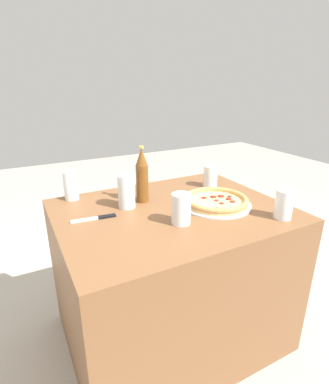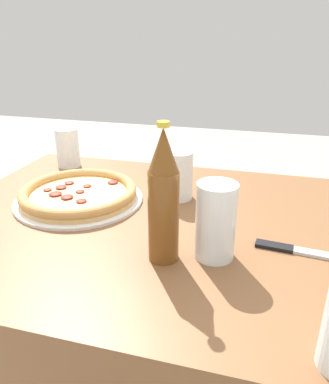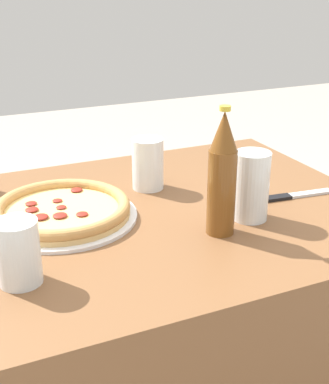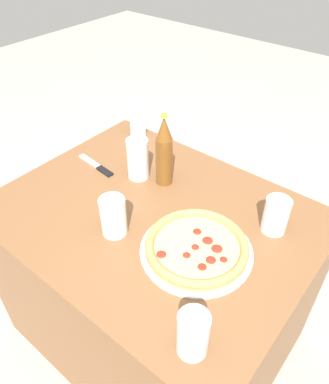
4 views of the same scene
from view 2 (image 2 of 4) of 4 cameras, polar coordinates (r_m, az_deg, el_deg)
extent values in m
cube|color=brown|center=(1.12, -2.14, -20.87)|extent=(1.04, 0.81, 0.73)
cylinder|color=silver|center=(1.02, -12.84, -1.15)|extent=(0.34, 0.34, 0.01)
cylinder|color=tan|center=(1.02, -12.89, -0.64)|extent=(0.30, 0.30, 0.01)
cylinder|color=#E5C170|center=(1.02, -12.93, -0.25)|extent=(0.27, 0.27, 0.00)
torus|color=tan|center=(1.02, -12.96, 0.09)|extent=(0.31, 0.31, 0.03)
ellipsoid|color=maroon|center=(1.06, -15.49, 0.74)|extent=(0.03, 0.03, 0.01)
ellipsoid|color=maroon|center=(1.02, -12.76, 0.10)|extent=(0.02, 0.02, 0.01)
ellipsoid|color=maroon|center=(0.97, -12.43, -1.21)|extent=(0.03, 0.03, 0.01)
ellipsoid|color=maroon|center=(1.05, -11.70, 0.92)|extent=(0.02, 0.02, 0.01)
ellipsoid|color=maroon|center=(1.09, -14.32, 1.38)|extent=(0.03, 0.03, 0.01)
ellipsoid|color=maroon|center=(1.02, -16.30, -0.26)|extent=(0.03, 0.03, 0.01)
ellipsoid|color=maroon|center=(1.06, -17.40, 0.34)|extent=(0.02, 0.02, 0.00)
ellipsoid|color=maroon|center=(1.07, -7.88, 1.51)|extent=(0.03, 0.03, 0.01)
ellipsoid|color=maroon|center=(0.99, -14.64, -0.73)|extent=(0.03, 0.03, 0.01)
cylinder|color=white|center=(0.73, 7.80, -4.43)|extent=(0.08, 0.08, 0.16)
cylinder|color=maroon|center=(0.74, 7.73, -5.68)|extent=(0.07, 0.07, 0.11)
cylinder|color=white|center=(1.29, -14.54, 6.56)|extent=(0.07, 0.07, 0.13)
cylinder|color=#F4A323|center=(1.30, -14.41, 5.27)|extent=(0.06, 0.06, 0.06)
cylinder|color=white|center=(1.00, 2.06, 2.60)|extent=(0.08, 0.08, 0.13)
cylinder|color=silver|center=(1.00, 2.05, 1.75)|extent=(0.07, 0.07, 0.09)
cylinder|color=brown|center=(0.71, -0.16, -3.78)|extent=(0.06, 0.06, 0.18)
cone|color=brown|center=(0.66, -0.17, 6.46)|extent=(0.06, 0.06, 0.08)
cylinder|color=gold|center=(0.65, -0.18, 10.30)|extent=(0.02, 0.02, 0.01)
cube|color=black|center=(0.82, 16.36, -7.94)|extent=(0.08, 0.03, 0.01)
cube|color=silver|center=(0.82, 23.04, -8.88)|extent=(0.12, 0.03, 0.01)
camera|label=1|loc=(1.92, 29.38, 24.74)|focal=28.00mm
camera|label=3|loc=(0.76, -98.40, 4.97)|focal=50.00mm
camera|label=4|loc=(1.75, -18.39, 36.47)|focal=35.00mm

